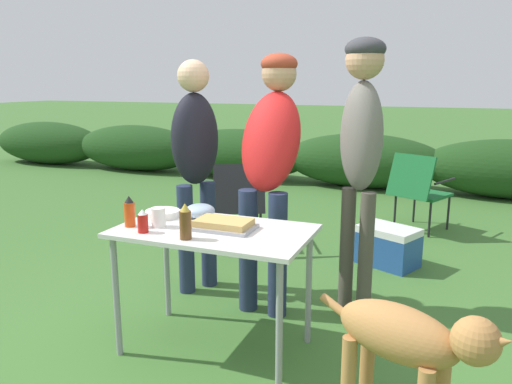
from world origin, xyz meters
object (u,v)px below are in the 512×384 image
object	(u,v)px
food_tray	(224,225)
paper_cup_stack	(158,217)
standing_person_in_dark_puffer	(271,153)
ketchup_bottle	(143,221)
camp_chair_green_behind_table	(238,200)
standing_person_in_olive_jacket	(195,155)
camp_chair_near_hedge	(418,188)
dog	(407,344)
standing_person_in_gray_fleece	(361,139)
folding_table	(214,242)
beer_bottle	(185,222)
plate_stack	(163,213)
cooler_box	(388,246)
mixing_bowl	(200,211)
hot_sauce_bottle	(130,212)

from	to	relation	value
food_tray	paper_cup_stack	world-z (taller)	paper_cup_stack
standing_person_in_dark_puffer	ketchup_bottle	bearing A→B (deg)	-112.47
standing_person_in_dark_puffer	camp_chair_green_behind_table	size ratio (longest dim) A/B	2.09
paper_cup_stack	standing_person_in_olive_jacket	size ratio (longest dim) A/B	0.07
camp_chair_green_behind_table	camp_chair_near_hedge	world-z (taller)	same
standing_person_in_olive_jacket	dog	size ratio (longest dim) A/B	2.05
standing_person_in_gray_fleece	food_tray	bearing A→B (deg)	-98.46
standing_person_in_olive_jacket	dog	bearing A→B (deg)	-96.83
ketchup_bottle	standing_person_in_dark_puffer	world-z (taller)	standing_person_in_dark_puffer
folding_table	ketchup_bottle	bearing A→B (deg)	-148.79
folding_table	beer_bottle	size ratio (longest dim) A/B	5.63
standing_person_in_olive_jacket	camp_chair_green_behind_table	distance (m)	1.13
camp_chair_near_hedge	standing_person_in_dark_puffer	bearing A→B (deg)	-85.13
plate_stack	standing_person_in_olive_jacket	xyz separation A→B (m)	(-0.10, 0.63, 0.27)
cooler_box	mixing_bowl	bearing A→B (deg)	-96.08
folding_table	mixing_bowl	world-z (taller)	mixing_bowl
camp_chair_near_hedge	ketchup_bottle	bearing A→B (deg)	-86.80
standing_person_in_dark_puffer	camp_chair_near_hedge	xyz separation A→B (m)	(0.83, 2.24, -0.62)
camp_chair_near_hedge	mixing_bowl	bearing A→B (deg)	-86.94
standing_person_in_olive_jacket	dog	world-z (taller)	standing_person_in_olive_jacket
beer_bottle	camp_chair_near_hedge	world-z (taller)	beer_bottle
paper_cup_stack	beer_bottle	world-z (taller)	beer_bottle
ketchup_bottle	standing_person_in_dark_puffer	bearing A→B (deg)	63.92
mixing_bowl	paper_cup_stack	size ratio (longest dim) A/B	1.64
plate_stack	standing_person_in_olive_jacket	world-z (taller)	standing_person_in_olive_jacket
paper_cup_stack	beer_bottle	size ratio (longest dim) A/B	0.57
ketchup_bottle	camp_chair_green_behind_table	bearing A→B (deg)	97.88
paper_cup_stack	ketchup_bottle	xyz separation A→B (m)	(-0.02, -0.13, 0.01)
folding_table	cooler_box	bearing A→B (deg)	66.65
folding_table	standing_person_in_dark_puffer	xyz separation A→B (m)	(0.10, 0.67, 0.42)
mixing_bowl	camp_chair_near_hedge	bearing A→B (deg)	67.88
folding_table	food_tray	size ratio (longest dim) A/B	3.15
cooler_box	standing_person_in_dark_puffer	bearing A→B (deg)	-96.52
plate_stack	camp_chair_green_behind_table	bearing A→B (deg)	96.78
standing_person_in_gray_fleece	dog	size ratio (longest dim) A/B	2.18
ketchup_bottle	standing_person_in_gray_fleece	xyz separation A→B (m)	(1.01, 0.95, 0.40)
plate_stack	dog	world-z (taller)	plate_stack
plate_stack	standing_person_in_olive_jacket	distance (m)	0.69
folding_table	beer_bottle	distance (m)	0.28
mixing_bowl	hot_sauce_bottle	bearing A→B (deg)	-132.06
beer_bottle	standing_person_in_olive_jacket	world-z (taller)	standing_person_in_olive_jacket
hot_sauce_bottle	cooler_box	xyz separation A→B (m)	(1.24, 1.92, -0.66)
plate_stack	camp_chair_near_hedge	xyz separation A→B (m)	(1.33, 2.79, -0.29)
ketchup_bottle	standing_person_in_gray_fleece	distance (m)	1.45
hot_sauce_bottle	cooler_box	world-z (taller)	hot_sauce_bottle
plate_stack	paper_cup_stack	distance (m)	0.22
standing_person_in_gray_fleece	dog	xyz separation A→B (m)	(0.43, -1.16, -0.73)
ketchup_bottle	standing_person_in_dark_puffer	size ratio (longest dim) A/B	0.08
camp_chair_green_behind_table	plate_stack	bearing A→B (deg)	-109.31
dog	paper_cup_stack	bearing A→B (deg)	-81.08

